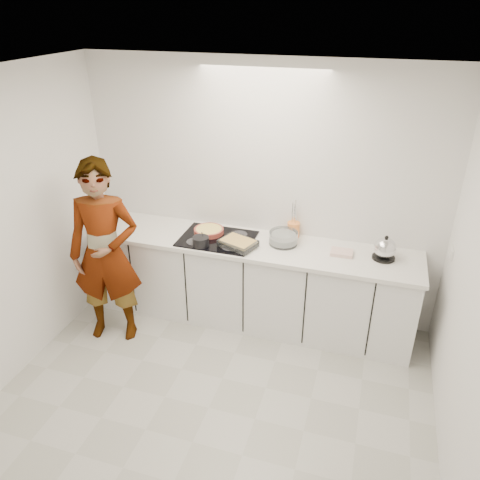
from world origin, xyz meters
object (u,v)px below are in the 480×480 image
(tart_dish, at_px, (209,231))
(mixing_bowl, at_px, (283,238))
(saucepan, at_px, (201,241))
(cook, at_px, (105,254))
(baking_dish, at_px, (238,243))
(kettle, at_px, (385,249))
(utensil_crock, at_px, (293,230))
(hob, at_px, (217,239))

(tart_dish, height_order, mixing_bowl, mixing_bowl)
(saucepan, height_order, mixing_bowl, saucepan)
(tart_dish, relative_size, mixing_bowl, 1.00)
(cook, bearing_deg, baking_dish, 8.08)
(kettle, height_order, utensil_crock, kettle)
(kettle, bearing_deg, baking_dish, -172.13)
(tart_dish, height_order, saucepan, saucepan)
(kettle, relative_size, utensil_crock, 1.53)
(baking_dish, relative_size, cook, 0.22)
(utensil_crock, bearing_deg, tart_dish, -166.34)
(tart_dish, xyz_separation_m, baking_dish, (0.37, -0.18, 0.01))
(utensil_crock, bearing_deg, kettle, -12.63)
(mixing_bowl, bearing_deg, tart_dish, -178.78)
(mixing_bowl, xyz_separation_m, kettle, (0.94, -0.01, 0.04))
(baking_dish, bearing_deg, cook, -156.88)
(kettle, relative_size, cook, 0.13)
(tart_dish, relative_size, cook, 0.18)
(tart_dish, relative_size, kettle, 1.40)
(tart_dish, distance_m, kettle, 1.71)
(saucepan, bearing_deg, kettle, 9.26)
(utensil_crock, bearing_deg, mixing_bowl, -108.18)
(hob, bearing_deg, tart_dish, 146.71)
(baking_dish, xyz_separation_m, cook, (-1.15, -0.49, -0.05))
(kettle, bearing_deg, mixing_bowl, 179.18)
(baking_dish, bearing_deg, kettle, 7.87)
(saucepan, xyz_separation_m, mixing_bowl, (0.74, 0.29, 0.00))
(hob, distance_m, saucepan, 0.22)
(kettle, height_order, cook, cook)
(saucepan, height_order, cook, cook)
(tart_dish, distance_m, baking_dish, 0.41)
(cook, bearing_deg, saucepan, 11.50)
(kettle, xyz_separation_m, utensil_crock, (-0.88, 0.20, -0.02))
(hob, bearing_deg, saucepan, -116.77)
(hob, xyz_separation_m, utensil_crock, (0.71, 0.28, 0.07))
(mixing_bowl, relative_size, kettle, 1.40)
(kettle, distance_m, cook, 2.58)
(kettle, bearing_deg, cook, -164.81)
(cook, bearing_deg, kettle, 0.15)
(cook, bearing_deg, hob, 18.42)
(tart_dish, xyz_separation_m, kettle, (1.71, 0.00, 0.06))
(baking_dish, bearing_deg, hob, 157.11)
(mixing_bowl, distance_m, utensil_crock, 0.19)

